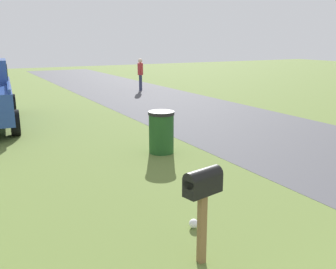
% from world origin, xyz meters
% --- Properties ---
extents(mailbox, '(0.30, 0.53, 1.24)m').
position_xyz_m(mailbox, '(3.82, 0.73, 0.99)').
color(mailbox, brown).
rests_on(mailbox, ground).
extents(trash_bin, '(0.64, 0.64, 1.04)m').
position_xyz_m(trash_bin, '(8.31, -1.05, 0.52)').
color(trash_bin, '#1E4C1E').
rests_on(trash_bin, ground).
extents(pedestrian, '(0.41, 0.42, 1.73)m').
position_xyz_m(pedestrian, '(19.32, -5.53, 1.01)').
color(pedestrian, '#2D3351').
rests_on(pedestrian, ground).
extents(litter_bag_by_mailbox, '(0.14, 0.14, 0.14)m').
position_xyz_m(litter_bag_by_mailbox, '(4.62, 0.34, 0.07)').
color(litter_bag_by_mailbox, silver).
rests_on(litter_bag_by_mailbox, ground).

